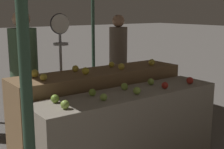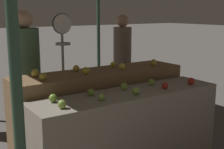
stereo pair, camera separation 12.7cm
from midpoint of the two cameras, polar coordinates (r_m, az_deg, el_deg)
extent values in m
cylinder|color=#33513D|center=(1.92, -17.07, -5.67)|extent=(0.07, 0.07, 2.38)
cylinder|color=#33513D|center=(6.62, -4.01, 6.80)|extent=(0.07, 0.07, 2.38)
cube|color=gray|center=(3.53, 2.23, -10.11)|extent=(2.22, 0.55, 0.87)
cube|color=olive|center=(3.97, -3.16, -6.54)|extent=(2.22, 0.55, 1.01)
sphere|color=#8EB247|center=(2.85, -9.87, -5.46)|extent=(0.08, 0.08, 0.08)
sphere|color=#8EB247|center=(3.07, -2.73, -4.17)|extent=(0.07, 0.07, 0.07)
sphere|color=#8EB247|center=(3.30, 3.52, -2.96)|extent=(0.08, 0.08, 0.08)
sphere|color=#AD281E|center=(3.57, 8.65, -1.97)|extent=(0.08, 0.08, 0.08)
sphere|color=#AD281E|center=(3.86, 13.15, -1.07)|extent=(0.09, 0.09, 0.09)
sphere|color=#7AA338|center=(3.06, -11.55, -4.36)|extent=(0.08, 0.08, 0.08)
sphere|color=#84AD3D|center=(3.25, -4.74, -3.28)|extent=(0.08, 0.08, 0.08)
sphere|color=#8EB247|center=(3.47, 1.25, -2.22)|extent=(0.08, 0.08, 0.08)
sphere|color=#8EB247|center=(3.73, 6.14, -1.32)|extent=(0.08, 0.08, 0.08)
sphere|color=gold|center=(3.38, -13.46, -0.46)|extent=(0.08, 0.08, 0.08)
sphere|color=gold|center=(3.62, -5.87, 0.66)|extent=(0.09, 0.09, 0.09)
sphere|color=yellow|center=(3.90, 0.79, 1.48)|extent=(0.08, 0.08, 0.08)
sphere|color=gold|center=(4.22, 6.42, 2.23)|extent=(0.09, 0.09, 0.09)
sphere|color=gold|center=(3.57, -14.91, 0.19)|extent=(0.09, 0.09, 0.09)
sphere|color=yellow|center=(3.80, -7.66, 1.08)|extent=(0.08, 0.08, 0.08)
sphere|color=gold|center=(4.07, -0.97, 1.84)|extent=(0.07, 0.07, 0.07)
cylinder|color=#99999E|center=(4.35, -10.05, -1.10)|extent=(0.04, 0.04, 1.59)
cylinder|color=black|center=(4.25, -10.39, 9.11)|extent=(0.27, 0.01, 0.27)
cylinder|color=silver|center=(4.23, -10.30, 9.10)|extent=(0.25, 0.02, 0.25)
cylinder|color=#99999E|center=(4.25, -10.21, 6.45)|extent=(0.01, 0.01, 0.14)
cylinder|color=#99999E|center=(4.25, -10.17, 5.51)|extent=(0.20, 0.20, 0.03)
cube|color=#2D2D38|center=(4.45, -16.15, -6.31)|extent=(0.29, 0.19, 0.81)
cylinder|color=#476B4C|center=(4.29, -16.72, 3.40)|extent=(0.40, 0.40, 0.71)
sphere|color=tan|center=(4.25, -17.09, 9.65)|extent=(0.23, 0.23, 0.23)
cube|color=#2D2D38|center=(5.78, 0.49, -1.93)|extent=(0.28, 0.22, 0.78)
cylinder|color=#756656|center=(5.65, 0.50, 5.24)|extent=(0.42, 0.42, 0.68)
sphere|color=tan|center=(5.62, 0.51, 9.78)|extent=(0.22, 0.22, 0.22)
camera|label=1|loc=(0.06, -91.01, -0.21)|focal=50.00mm
camera|label=2|loc=(0.06, 88.99, 0.21)|focal=50.00mm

